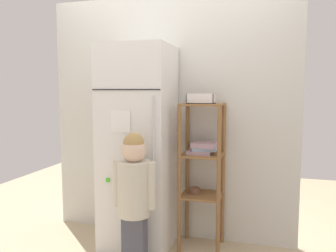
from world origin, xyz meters
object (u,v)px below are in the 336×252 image
at_px(refrigerator, 138,148).
at_px(pantry_shelf_unit, 202,162).
at_px(child_standing, 134,188).
at_px(fruit_bin, 201,99).

distance_m(refrigerator, pantry_shelf_unit, 0.59).
relative_size(child_standing, pantry_shelf_unit, 0.84).
relative_size(child_standing, fruit_bin, 4.66).
bearing_deg(pantry_shelf_unit, fruit_bin, -177.90).
distance_m(pantry_shelf_unit, fruit_bin, 0.56).
height_order(refrigerator, child_standing, refrigerator).
height_order(refrigerator, fruit_bin, refrigerator).
bearing_deg(refrigerator, child_standing, -73.49).
height_order(child_standing, fruit_bin, fruit_bin).
bearing_deg(pantry_shelf_unit, refrigerator, -169.43).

